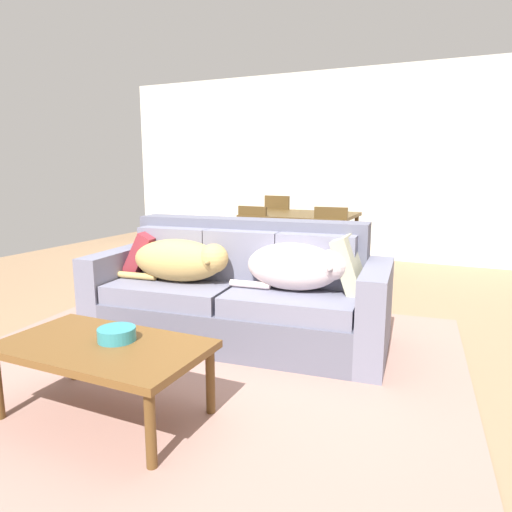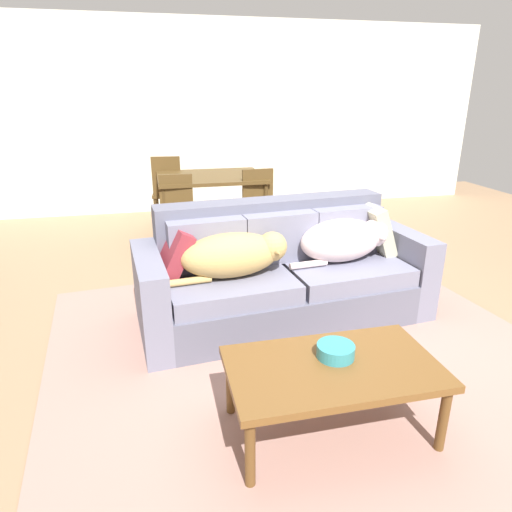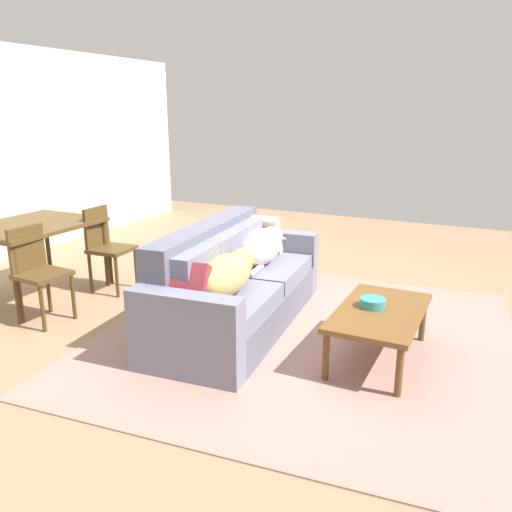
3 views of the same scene
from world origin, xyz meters
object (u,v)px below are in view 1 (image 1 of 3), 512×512
at_px(dog_on_right_cushion, 298,266).
at_px(dining_chair_near_right, 328,245).
at_px(coffee_table, 103,352).
at_px(dining_chair_far_left, 280,227).
at_px(dog_on_left_cushion, 182,260).
at_px(dining_chair_near_left, 248,240).
at_px(couch, 239,295).
at_px(throw_pillow_by_right_arm, 351,264).
at_px(dining_table, 301,219).
at_px(bowl_on_coffee_table, 117,334).
at_px(throw_pillow_by_left_arm, 146,253).

height_order(dog_on_right_cushion, dining_chair_near_right, dining_chair_near_right).
distance_m(coffee_table, dining_chair_far_left, 4.17).
relative_size(dog_on_left_cushion, dining_chair_near_left, 1.03).
bearing_deg(couch, dining_chair_near_right, 76.75).
relative_size(dog_on_left_cushion, coffee_table, 0.84).
height_order(dog_on_right_cushion, dining_chair_near_left, dining_chair_near_left).
height_order(throw_pillow_by_right_arm, dining_table, throw_pillow_by_right_arm).
bearing_deg(dining_chair_near_right, dog_on_left_cushion, -112.67).
bearing_deg(coffee_table, dining_chair_near_left, 101.24).
xyz_separation_m(dining_chair_near_left, dining_chair_near_right, (0.94, 0.03, 0.01)).
bearing_deg(throw_pillow_by_right_arm, dining_chair_near_right, 111.47).
bearing_deg(dining_chair_near_left, bowl_on_coffee_table, -74.33).
bearing_deg(dining_chair_near_left, dog_on_right_cushion, -51.12).
xyz_separation_m(dining_table, dining_chair_near_left, (-0.45, -0.56, -0.21)).
xyz_separation_m(dog_on_right_cushion, throw_pillow_by_right_arm, (0.34, 0.18, 0.01)).
bearing_deg(bowl_on_coffee_table, couch, 86.45).
xyz_separation_m(couch, throw_pillow_by_right_arm, (0.83, 0.13, 0.29)).
relative_size(dining_table, dining_chair_near_right, 1.39).
distance_m(dog_on_left_cushion, dining_chair_near_left, 1.84).
xyz_separation_m(throw_pillow_by_left_arm, coffee_table, (0.72, -1.31, -0.25)).
distance_m(dog_on_left_cushion, throw_pillow_by_left_arm, 0.46).
height_order(couch, dog_on_left_cushion, couch).
distance_m(coffee_table, bowl_on_coffee_table, 0.11).
bearing_deg(couch, coffee_table, -100.56).
bearing_deg(coffee_table, dining_chair_far_left, 98.88).
bearing_deg(dog_on_right_cushion, dining_chair_near_right, 93.26).
bearing_deg(dining_chair_far_left, bowl_on_coffee_table, 105.12).
bearing_deg(dining_chair_far_left, throw_pillow_by_right_arm, 126.60).
distance_m(dog_on_left_cushion, dining_chair_far_left, 2.97).
height_order(dog_on_left_cushion, dining_table, dog_on_left_cushion).
bearing_deg(dog_on_left_cushion, couch, 17.01).
height_order(coffee_table, dining_table, dining_table).
xyz_separation_m(throw_pillow_by_left_arm, dining_chair_far_left, (0.08, 2.81, -0.10)).
relative_size(couch, throw_pillow_by_left_arm, 6.25).
bearing_deg(dining_chair_near_right, coffee_table, -100.34).
height_order(throw_pillow_by_right_arm, dining_chair_far_left, dining_chair_far_left).
xyz_separation_m(dog_on_left_cushion, dining_chair_near_right, (0.63, 1.84, -0.11)).
distance_m(throw_pillow_by_left_arm, bowl_on_coffee_table, 1.47).
bearing_deg(throw_pillow_by_right_arm, dining_table, 117.83).
xyz_separation_m(dog_on_right_cushion, coffee_table, (-0.61, -1.30, -0.26)).
distance_m(bowl_on_coffee_table, dining_chair_near_right, 2.96).
bearing_deg(dining_table, coffee_table, -87.60).
bearing_deg(dining_table, dog_on_left_cushion, -93.27).
xyz_separation_m(throw_pillow_by_right_arm, dining_chair_near_left, (-1.54, 1.52, -0.14)).
xyz_separation_m(couch, throw_pillow_by_left_arm, (-0.84, -0.04, 0.27)).
xyz_separation_m(dog_on_right_cushion, dining_table, (-0.76, 2.26, 0.08)).
height_order(couch, dining_table, couch).
bearing_deg(couch, dog_on_right_cushion, -11.10).
bearing_deg(dining_table, dining_chair_near_right, -47.55).
distance_m(throw_pillow_by_right_arm, dining_chair_near_right, 1.66).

